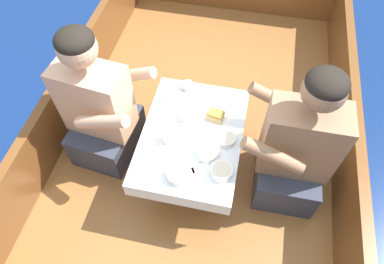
{
  "coord_description": "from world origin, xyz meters",
  "views": [
    {
      "loc": [
        0.23,
        -1.05,
        2.36
      ],
      "look_at": [
        0.0,
        0.04,
        0.78
      ],
      "focal_mm": 32.0,
      "sensor_mm": 36.0,
      "label": 1
    }
  ],
  "objects_px": {
    "person_starboard": "(296,149)",
    "coffee_cup_port": "(168,136)",
    "person_port": "(99,110)",
    "coffee_cup_starboard": "(186,115)",
    "sandwich": "(216,115)",
    "tin_can": "(188,86)"
  },
  "relations": [
    {
      "from": "person_starboard",
      "to": "person_port",
      "type": "bearing_deg",
      "value": -2.57
    },
    {
      "from": "person_starboard",
      "to": "coffee_cup_starboard",
      "type": "bearing_deg",
      "value": -8.3
    },
    {
      "from": "person_port",
      "to": "coffee_cup_starboard",
      "type": "xyz_separation_m",
      "value": [
        0.53,
        0.05,
        0.03
      ]
    },
    {
      "from": "sandwich",
      "to": "coffee_cup_port",
      "type": "bearing_deg",
      "value": -138.7
    },
    {
      "from": "person_starboard",
      "to": "sandwich",
      "type": "xyz_separation_m",
      "value": [
        -0.47,
        0.11,
        0.04
      ]
    },
    {
      "from": "coffee_cup_port",
      "to": "sandwich",
      "type": "bearing_deg",
      "value": 41.3
    },
    {
      "from": "coffee_cup_port",
      "to": "coffee_cup_starboard",
      "type": "bearing_deg",
      "value": 70.21
    },
    {
      "from": "person_starboard",
      "to": "coffee_cup_port",
      "type": "height_order",
      "value": "person_starboard"
    },
    {
      "from": "sandwich",
      "to": "coffee_cup_port",
      "type": "xyz_separation_m",
      "value": [
        -0.23,
        -0.21,
        0.0
      ]
    },
    {
      "from": "coffee_cup_port",
      "to": "tin_can",
      "type": "distance_m",
      "value": 0.4
    },
    {
      "from": "sandwich",
      "to": "tin_can",
      "type": "relative_size",
      "value": 1.59
    },
    {
      "from": "person_starboard",
      "to": "coffee_cup_port",
      "type": "distance_m",
      "value": 0.71
    },
    {
      "from": "person_port",
      "to": "person_starboard",
      "type": "xyz_separation_m",
      "value": [
        1.17,
        -0.04,
        -0.0
      ]
    },
    {
      "from": "person_port",
      "to": "coffee_cup_starboard",
      "type": "height_order",
      "value": "person_port"
    },
    {
      "from": "sandwich",
      "to": "tin_can",
      "type": "xyz_separation_m",
      "value": [
        -0.21,
        0.19,
        -0.0
      ]
    },
    {
      "from": "coffee_cup_port",
      "to": "coffee_cup_starboard",
      "type": "distance_m",
      "value": 0.19
    },
    {
      "from": "person_starboard",
      "to": "tin_can",
      "type": "xyz_separation_m",
      "value": [
        -0.68,
        0.31,
        0.04
      ]
    },
    {
      "from": "sandwich",
      "to": "tin_can",
      "type": "height_order",
      "value": "sandwich"
    },
    {
      "from": "person_starboard",
      "to": "coffee_cup_port",
      "type": "bearing_deg",
      "value": 6.63
    },
    {
      "from": "person_port",
      "to": "tin_can",
      "type": "distance_m",
      "value": 0.56
    },
    {
      "from": "coffee_cup_starboard",
      "to": "tin_can",
      "type": "relative_size",
      "value": 1.6
    },
    {
      "from": "person_starboard",
      "to": "coffee_cup_starboard",
      "type": "relative_size",
      "value": 9.23
    }
  ]
}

